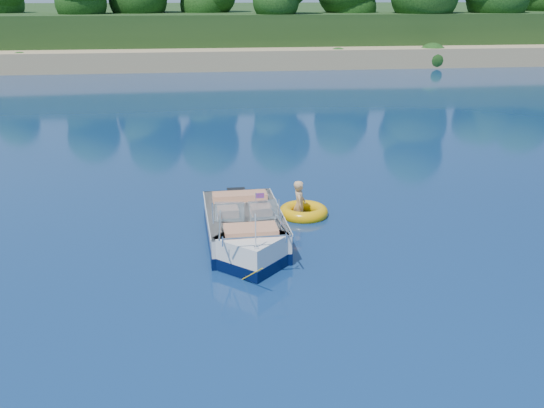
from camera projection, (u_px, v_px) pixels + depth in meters
name	position (u px, v px, depth m)	size (l,w,h in m)	color
ground	(307.00, 255.00, 13.96)	(160.00, 160.00, 0.00)	#0A224A
shoreline	(211.00, 33.00, 73.29)	(170.00, 59.00, 6.00)	tan
motorboat	(245.00, 232.00, 14.46)	(1.89, 5.05, 1.68)	silver
tow_tube	(303.00, 212.00, 16.43)	(1.70, 1.70, 0.36)	#EBA707
boy	(299.00, 214.00, 16.54)	(0.53, 0.35, 1.45)	tan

